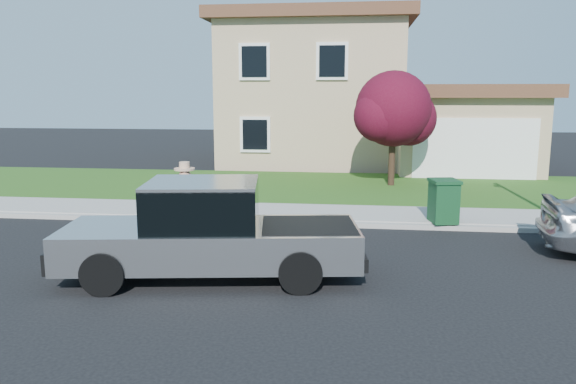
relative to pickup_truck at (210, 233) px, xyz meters
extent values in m
plane|color=black|center=(0.53, 1.34, -0.83)|extent=(80.00, 80.00, 0.00)
cube|color=gray|center=(1.53, 4.24, -0.77)|extent=(40.00, 0.20, 0.12)
cube|color=gray|center=(1.53, 5.34, -0.76)|extent=(40.00, 2.00, 0.15)
cube|color=#1C4213|center=(1.53, 9.84, -0.78)|extent=(40.00, 7.00, 0.10)
cube|color=tan|center=(0.53, 18.34, 2.37)|extent=(8.00, 9.00, 6.40)
cube|color=tan|center=(7.03, 15.34, 0.77)|extent=(5.50, 6.00, 3.20)
cube|color=white|center=(7.03, 12.32, 0.42)|extent=(4.60, 0.12, 2.30)
cube|color=#4C2D1E|center=(0.53, 18.34, 5.77)|extent=(8.80, 9.80, 0.50)
cube|color=#4C2D1E|center=(7.03, 15.34, 2.57)|extent=(6.20, 6.80, 0.50)
cube|color=white|center=(-1.67, 13.79, 3.77)|extent=(1.30, 0.10, 1.50)
cube|color=white|center=(1.53, 13.79, 3.77)|extent=(1.30, 0.10, 1.50)
cube|color=black|center=(-1.67, 13.79, 0.77)|extent=(1.30, 0.10, 1.50)
cylinder|color=black|center=(-1.54, -1.08, -0.46)|extent=(0.77, 0.38, 0.74)
cylinder|color=black|center=(-1.79, 0.60, -0.46)|extent=(0.77, 0.38, 0.74)
cylinder|color=black|center=(1.70, -0.61, -0.46)|extent=(0.77, 0.38, 0.74)
cylinder|color=black|center=(1.45, 1.07, -0.46)|extent=(0.77, 0.38, 0.74)
cube|color=#ABAEB2|center=(0.03, 0.00, -0.19)|extent=(5.47, 2.59, 0.66)
cube|color=black|center=(-0.11, -0.02, 0.51)|extent=(2.17, 1.98, 0.78)
cube|color=#ABAEB2|center=(-0.11, -0.02, 0.91)|extent=(2.17, 1.98, 0.07)
cube|color=black|center=(1.76, 0.26, 0.12)|extent=(1.87, 1.79, 0.06)
cube|color=black|center=(-2.60, -0.38, -0.32)|extent=(0.36, 1.75, 0.37)
cube|color=black|center=(2.65, 0.39, -0.37)|extent=(0.36, 1.75, 0.23)
cube|color=black|center=(-0.99, 0.86, 0.42)|extent=(0.14, 0.22, 0.17)
imported|color=tan|center=(-1.11, 2.14, 0.01)|extent=(0.62, 0.42, 1.68)
cylinder|color=tan|center=(-1.11, 2.14, 0.87)|extent=(0.45, 0.45, 0.04)
cylinder|color=tan|center=(-1.11, 2.14, 0.94)|extent=(0.22, 0.22, 0.16)
cylinder|color=black|center=(3.83, 10.40, 0.18)|extent=(0.23, 0.23, 1.83)
sphere|color=#4B101F|center=(3.83, 10.40, 1.96)|extent=(2.63, 2.63, 2.63)
sphere|color=#4B101F|center=(4.40, 10.74, 1.61)|extent=(1.94, 1.94, 1.94)
sphere|color=#4B101F|center=(3.37, 10.05, 1.73)|extent=(1.83, 1.83, 1.83)
cube|color=#103A1C|center=(4.76, 4.44, -0.18)|extent=(0.71, 0.79, 0.99)
cube|color=#103A1C|center=(4.76, 4.44, 0.35)|extent=(0.78, 0.86, 0.08)
camera|label=1|loc=(2.60, -9.57, 2.49)|focal=35.00mm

